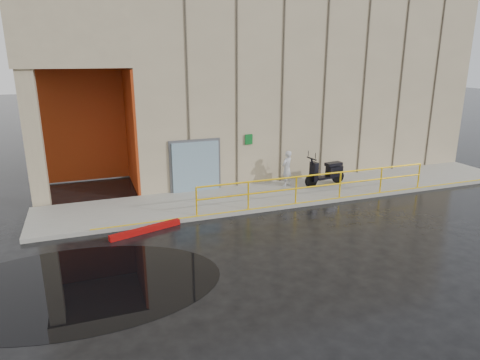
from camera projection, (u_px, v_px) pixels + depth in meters
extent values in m
plane|color=black|center=(242.00, 256.00, 12.09)|extent=(120.00, 120.00, 0.00)
cube|color=gray|center=(296.00, 192.00, 17.45)|extent=(20.00, 3.00, 0.15)
cube|color=tan|center=(276.00, 83.00, 22.86)|extent=(16.00, 10.00, 8.00)
cube|color=tan|center=(71.00, 30.00, 18.84)|extent=(4.00, 10.00, 3.00)
cube|color=tan|center=(34.00, 141.00, 15.29)|extent=(0.60, 0.60, 5.00)
cube|color=#A12C0E|center=(80.00, 126.00, 18.62)|extent=(3.80, 0.15, 4.90)
cube|color=#A12C0E|center=(131.00, 129.00, 17.69)|extent=(0.10, 3.50, 4.90)
cube|color=#85A2B5|center=(196.00, 167.00, 17.13)|extent=(1.90, 0.10, 2.00)
cube|color=slate|center=(195.00, 166.00, 17.20)|extent=(2.10, 0.06, 2.20)
cube|color=#0D6121|center=(249.00, 139.00, 17.68)|extent=(0.32, 0.04, 0.42)
cylinder|color=yellow|center=(319.00, 174.00, 16.01)|extent=(9.50, 0.06, 0.06)
cylinder|color=yellow|center=(319.00, 186.00, 16.14)|extent=(9.50, 0.06, 0.06)
imported|color=silver|center=(287.00, 168.00, 17.84)|extent=(0.65, 0.57, 1.50)
cylinder|color=black|center=(311.00, 181.00, 17.75)|extent=(0.57, 0.17, 0.56)
cylinder|color=black|center=(338.00, 177.00, 18.35)|extent=(0.57, 0.17, 0.56)
cube|color=#930807|center=(146.00, 230.00, 13.64)|extent=(2.35, 0.88, 0.18)
cube|color=black|center=(76.00, 286.00, 10.48)|extent=(7.61, 5.17, 0.01)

